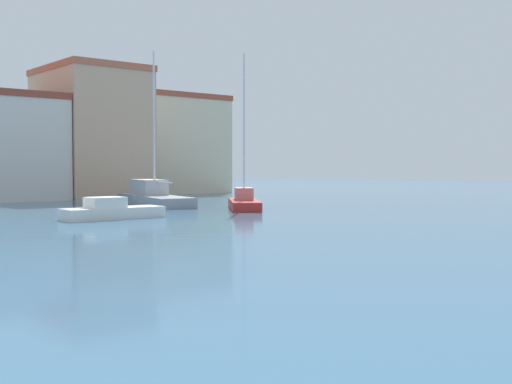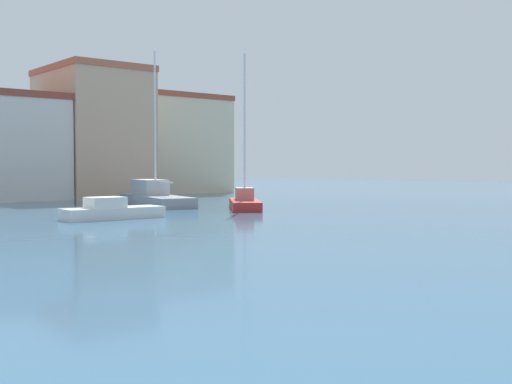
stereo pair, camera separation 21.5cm
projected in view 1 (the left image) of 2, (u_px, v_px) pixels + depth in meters
The scene contains 6 objects.
water at pixel (162, 226), 27.37m from camera, with size 160.00×160.00×0.00m, color #38607F.
sailboat_red_distant_north at pixel (244, 201), 37.97m from camera, with size 4.72×5.78×9.30m.
motorboat_white_near_pier at pixel (112, 211), 30.94m from camera, with size 5.00×1.75×1.08m.
sailboat_grey_behind_lamppost at pixel (153, 196), 41.69m from camera, with size 3.98×9.10×10.07m.
waterfront_apartments at pixel (91, 133), 52.37m from camera, with size 7.12×9.53×10.66m.
harbor_office at pixel (176, 144), 60.29m from camera, with size 8.65×6.89×9.26m.
Camera 1 is at (0.62, -3.54, 2.63)m, focal length 44.28 mm.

